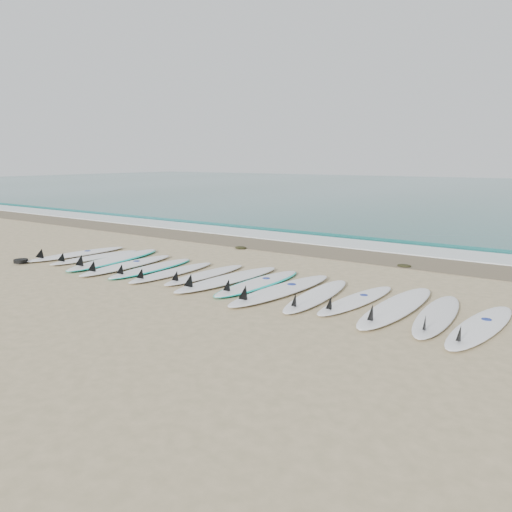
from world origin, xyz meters
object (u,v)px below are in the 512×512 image
Objects in this scene: surfboard_0 at (76,254)px; leash_coil at (21,261)px; surfboard_7 at (226,279)px; surfboard_14 at (479,327)px.

surfboard_0 is 5.79× the size of leash_coil.
surfboard_0 is 1.29m from leash_coil.
leash_coil is at bearing -159.68° from surfboard_7.
surfboard_0 is 1.05× the size of surfboard_14.
surfboard_0 is at bearing -174.76° from surfboard_14.
surfboard_14 is 5.53× the size of leash_coil.
surfboard_14 is (4.69, -0.17, -0.01)m from surfboard_7.
surfboard_14 is at bearing 5.54° from surfboard_0.
surfboard_14 is at bearing 6.45° from leash_coil.
surfboard_0 is at bearing 75.03° from leash_coil.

